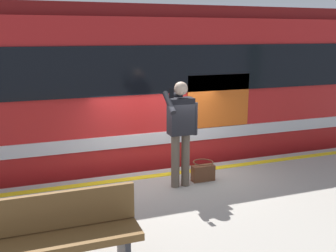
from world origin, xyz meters
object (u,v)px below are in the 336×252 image
at_px(passenger, 181,125).
at_px(bench, 56,235).
at_px(train_carriage, 84,85).
at_px(handbag, 203,172).

xyz_separation_m(passenger, bench, (2.16, 1.95, -0.54)).
xyz_separation_m(train_carriage, passenger, (-1.11, 2.75, -0.38)).
bearing_deg(train_carriage, bench, 77.48).
distance_m(passenger, bench, 2.96).
xyz_separation_m(train_carriage, handbag, (-1.57, 2.66, -1.26)).
height_order(passenger, handbag, passenger).
bearing_deg(bench, passenger, -137.88).
distance_m(train_carriage, bench, 4.90).
bearing_deg(handbag, bench, 37.87).
height_order(handbag, bench, bench).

